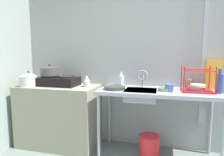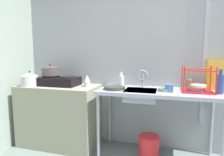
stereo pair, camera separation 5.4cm
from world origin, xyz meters
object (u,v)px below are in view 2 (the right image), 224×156
stove (59,81)px  bottle_by_sink (121,81)px  pot_beside_stove (30,79)px  utensil_jar (189,84)px  sink_basin (140,95)px  bucket_on_floor (149,147)px  percolator (87,81)px  bottle_by_rack (220,84)px  small_bowl_on_drainboard (165,90)px  frying_pan (114,88)px  pot_on_left_burner (50,71)px  cereal_box (214,75)px  cup_by_rack (169,88)px  dish_rack (197,88)px  faucet (143,76)px

stove → bottle_by_sink: (0.84, 0.08, 0.02)m
pot_beside_stove → utensil_jar: 2.05m
stove → sink_basin: 1.11m
sink_basin → bucket_on_floor: (0.11, 0.00, -0.63)m
pot_beside_stove → sink_basin: size_ratio=0.62×
percolator → bottle_by_rack: bottle_by_rack is taller
small_bowl_on_drainboard → frying_pan: bearing=-175.7°
sink_basin → utensil_jar: size_ratio=1.69×
stove → percolator: 0.40m
pot_on_left_burner → small_bowl_on_drainboard: (1.51, -0.02, -0.18)m
bottle_by_rack → bottle_by_sink: bearing=174.7°
cereal_box → stove: bearing=-177.5°
sink_basin → cup_by_rack: size_ratio=4.08×
stove → small_bowl_on_drainboard: bearing=-1.0°
frying_pan → stove: bearing=175.0°
cup_by_rack → dish_rack: bearing=15.3°
bucket_on_floor → pot_on_left_burner: bearing=178.6°
dish_rack → cereal_box: size_ratio=0.93×
stove → sink_basin: (1.10, -0.03, -0.12)m
cereal_box → utensil_jar: size_ratio=1.65×
pot_beside_stove → bottle_by_rack: size_ratio=0.87×
percolator → bottle_by_sink: bottle_by_sink is taller
pot_on_left_burner → cup_by_rack: size_ratio=2.73×
pot_beside_stove → percolator: pot_beside_stove is taller
cereal_box → bucket_on_floor: (-0.71, -0.25, -0.87)m
utensil_jar → bottle_by_rack: bearing=-42.5°
pot_on_left_burner → dish_rack: bearing=0.9°
stove → faucet: faucet is taller
cereal_box → utensil_jar: (-0.26, 0.01, -0.12)m
faucet → cup_by_rack: 0.38m
pot_on_left_burner → utensil_jar: size_ratio=1.14×
cup_by_rack → stove: bearing=177.8°
frying_pan → bottle_by_sink: bearing=72.1°
bottle_by_rack → utensil_jar: bottle_by_rack is taller
faucet → cup_by_rack: size_ratio=2.53×
frying_pan → bottle_by_sink: bottle_by_sink is taller
bucket_on_floor → bottle_by_sink: bearing=163.7°
pot_on_left_burner → dish_rack: 1.86m
stove → faucet: 1.12m
bottle_by_rack → bucket_on_floor: bearing=-179.3°
stove → bottle_by_rack: bearing=-0.7°
cereal_box → bottle_by_sink: bearing=-176.6°
percolator → dish_rack: bearing=0.4°
pot_beside_stove → cup_by_rack: pot_beside_stove is taller
bucket_on_floor → small_bowl_on_drainboard: bearing=2.6°
sink_basin → frying_pan: frying_pan is taller
small_bowl_on_drainboard → bottle_by_sink: (-0.54, 0.10, 0.06)m
cereal_box → bucket_on_floor: bearing=-164.6°
stove → utensil_jar: size_ratio=2.46×
pot_on_left_burner → small_bowl_on_drainboard: bearing=-0.9°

